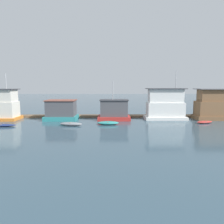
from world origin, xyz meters
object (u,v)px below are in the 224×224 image
at_px(dinghy_red, 204,122).
at_px(mooring_post_centre, 209,112).
at_px(houseboat_white, 165,105).
at_px(mooring_post_far_right, 116,114).
at_px(dinghy_teal, 108,123).
at_px(mooring_post_far_left, 206,113).
at_px(dinghy_navy, 2,125).
at_px(houseboat_teal, 61,110).
at_px(dinghy_grey, 71,124).
at_px(houseboat_brown, 217,106).
at_px(houseboat_red, 114,110).

xyz_separation_m(dinghy_red, mooring_post_centre, (3.15, 5.56, 0.82)).
xyz_separation_m(houseboat_white, mooring_post_far_right, (-8.36, 1.55, -1.67)).
height_order(dinghy_teal, mooring_post_far_left, mooring_post_far_left).
bearing_deg(dinghy_navy, mooring_post_far_left, 13.85).
bearing_deg(dinghy_navy, houseboat_teal, 40.38).
relative_size(dinghy_teal, dinghy_red, 1.09).
xyz_separation_m(dinghy_red, mooring_post_far_right, (-13.42, 5.56, 0.51)).
xyz_separation_m(dinghy_grey, dinghy_teal, (5.31, 0.85, -0.01)).
distance_m(houseboat_white, dinghy_red, 6.82).
xyz_separation_m(houseboat_brown, dinghy_grey, (-23.68, -5.58, -2.07)).
xyz_separation_m(houseboat_teal, mooring_post_far_left, (25.19, 1.97, -0.72)).
distance_m(dinghy_teal, mooring_post_far_right, 6.76).
xyz_separation_m(mooring_post_far_right, mooring_post_far_left, (16.02, 0.00, 0.16)).
distance_m(dinghy_grey, mooring_post_far_left, 23.86).
bearing_deg(dinghy_navy, houseboat_brown, 10.32).
distance_m(mooring_post_far_right, mooring_post_centre, 16.57).
relative_size(dinghy_red, mooring_post_far_right, 2.07).
relative_size(houseboat_white, dinghy_red, 2.85).
bearing_deg(houseboat_teal, dinghy_grey, -65.23).
xyz_separation_m(dinghy_grey, mooring_post_centre, (23.20, 7.47, 0.75)).
xyz_separation_m(houseboat_brown, dinghy_red, (-3.62, -3.67, -2.15)).
height_order(mooring_post_far_right, mooring_post_centre, mooring_post_centre).
distance_m(houseboat_red, dinghy_teal, 4.91).
relative_size(dinghy_red, mooring_post_centre, 1.43).
bearing_deg(mooring_post_far_right, houseboat_red, -100.59).
height_order(dinghy_teal, dinghy_red, dinghy_teal).
bearing_deg(houseboat_white, houseboat_brown, -2.24).
distance_m(houseboat_teal, houseboat_brown, 26.22).
distance_m(houseboat_teal, dinghy_teal, 9.21).
relative_size(dinghy_teal, mooring_post_far_left, 1.84).
distance_m(houseboat_white, mooring_post_far_right, 8.66).
relative_size(dinghy_navy, mooring_post_centre, 1.92).
distance_m(houseboat_white, dinghy_grey, 16.25).
bearing_deg(houseboat_red, mooring_post_centre, 6.67).
bearing_deg(mooring_post_far_right, dinghy_red, -22.52).
bearing_deg(dinghy_grey, dinghy_red, 5.43).
xyz_separation_m(houseboat_red, houseboat_white, (8.73, 0.43, 0.81)).
relative_size(dinghy_teal, mooring_post_far_right, 2.26).
relative_size(houseboat_red, dinghy_navy, 1.65).
distance_m(dinghy_grey, dinghy_teal, 5.38).
bearing_deg(houseboat_teal, mooring_post_centre, 4.38).
distance_m(houseboat_red, houseboat_white, 8.78).
bearing_deg(mooring_post_centre, houseboat_white, -169.29).
bearing_deg(houseboat_white, houseboat_red, -177.19).
distance_m(houseboat_brown, dinghy_red, 5.59).
bearing_deg(houseboat_teal, houseboat_red, -0.06).
height_order(dinghy_grey, dinghy_teal, dinghy_grey).
height_order(dinghy_grey, mooring_post_far_right, mooring_post_far_right).
height_order(dinghy_red, mooring_post_far_right, mooring_post_far_right).
xyz_separation_m(dinghy_grey, mooring_post_far_right, (6.63, 7.47, 0.44)).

